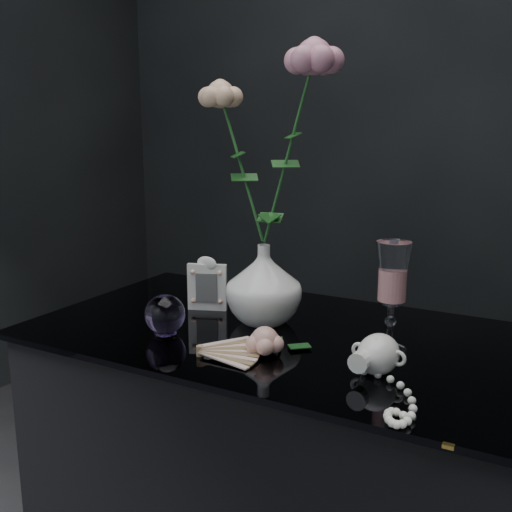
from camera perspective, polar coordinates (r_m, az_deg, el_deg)
The scene contains 9 objects.
table at distance 1.40m, azimuth 2.84°, elevation -22.12°, with size 1.05×0.58×0.76m.
vase at distance 1.26m, azimuth 0.74°, elevation -2.70°, with size 0.16×0.16×0.17m, color white.
wine_glass at distance 1.12m, azimuth 12.78°, elevation -3.88°, with size 0.06×0.06×0.21m, color white, non-canonical shape.
picture_frame at distance 1.35m, azimuth -4.68°, elevation -2.60°, with size 0.09×0.07×0.12m, color white, non-canonical shape.
paperweight at distance 1.21m, azimuth -8.67°, elevation -5.52°, with size 0.08×0.08×0.08m, color #8D72B9, non-canonical shape.
paper_fan at distance 1.10m, azimuth -5.37°, elevation -8.90°, with size 0.22×0.17×0.02m, color beige, non-canonical shape.
loose_rose at distance 1.10m, azimuth 0.84°, elevation -8.05°, with size 0.12×0.15×0.05m, color #E9A796, non-canonical shape.
pearl_jar at distance 1.04m, azimuth 11.58°, elevation -8.97°, with size 0.24×0.25×0.07m, color white, non-canonical shape.
roses at distance 1.22m, azimuth 1.32°, elevation 11.07°, with size 0.28×0.12×0.46m.
Camera 1 is at (0.50, -0.99, 1.17)m, focal length 42.00 mm.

